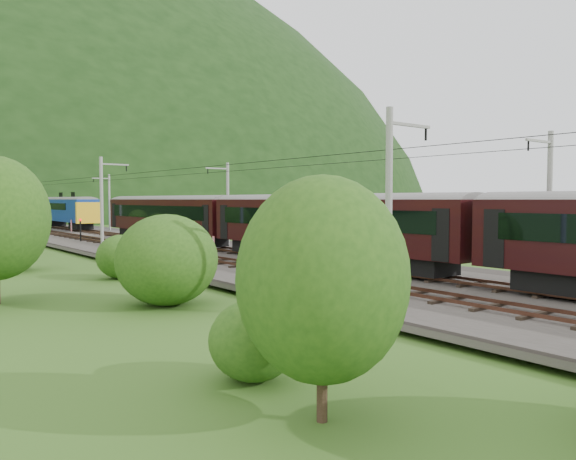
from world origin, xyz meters
TOP-DOWN VIEW (x-y plane):
  - ground at (0.00, 0.00)m, footprint 600.00×600.00m
  - railbed at (0.00, 10.00)m, footprint 14.00×220.00m
  - track_left at (-2.40, 10.00)m, footprint 2.40×220.00m
  - track_right at (2.40, 10.00)m, footprint 2.40×220.00m
  - catenary_left at (-6.12, 32.00)m, footprint 2.54×192.28m
  - catenary_right at (6.12, 32.00)m, footprint 2.54×192.28m
  - overhead_wires at (0.00, 10.00)m, footprint 4.83×198.00m
  - train at (2.40, 13.51)m, footprint 3.18×127.37m
  - hazard_post_near at (-0.36, 23.52)m, footprint 0.16×0.16m
  - hazard_post_far at (0.67, 63.45)m, footprint 0.18×0.18m
  - signal at (-3.73, 45.59)m, footprint 0.26×0.26m
  - vegetation_left at (-14.39, 11.02)m, footprint 12.89×150.83m
  - vegetation_right at (11.91, 4.38)m, footprint 7.41×102.89m

SIDE VIEW (x-z plane):
  - ground at x=0.00m, z-range 0.00..0.00m
  - railbed at x=0.00m, z-range 0.00..0.30m
  - track_left at x=-2.40m, z-range 0.24..0.51m
  - track_right at x=2.40m, z-range 0.24..0.51m
  - hazard_post_near at x=-0.36m, z-range 0.30..1.84m
  - hazard_post_far at x=0.67m, z-range 0.30..1.95m
  - vegetation_right at x=11.91m, z-range -0.17..2.71m
  - signal at x=-3.73m, z-range 0.51..2.90m
  - vegetation_left at x=-14.39m, z-range -0.96..5.73m
  - train at x=2.40m, z-range 0.96..6.50m
  - catenary_left at x=-6.12m, z-range 0.50..8.50m
  - catenary_right at x=6.12m, z-range 0.50..8.50m
  - overhead_wires at x=0.00m, z-range 7.08..7.12m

